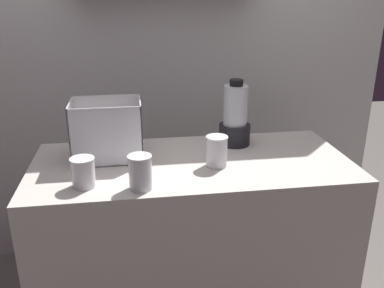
# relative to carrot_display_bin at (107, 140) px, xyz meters

# --- Properties ---
(counter) EXTENTS (1.40, 0.64, 0.90)m
(counter) POSITION_rel_carrot_display_bin_xyz_m (0.37, -0.10, -0.53)
(counter) COLOR beige
(counter) RESTS_ON ground_plane
(back_wall_unit) EXTENTS (2.60, 0.24, 2.50)m
(back_wall_unit) POSITION_rel_carrot_display_bin_xyz_m (0.36, 0.67, 0.28)
(back_wall_unit) COLOR silver
(back_wall_unit) RESTS_ON ground_plane
(carrot_display_bin) EXTENTS (0.30, 0.22, 0.26)m
(carrot_display_bin) POSITION_rel_carrot_display_bin_xyz_m (0.00, 0.00, 0.00)
(carrot_display_bin) COLOR white
(carrot_display_bin) RESTS_ON counter
(blender_pitcher) EXTENTS (0.15, 0.15, 0.32)m
(blender_pitcher) POSITION_rel_carrot_display_bin_xyz_m (0.60, 0.09, 0.05)
(blender_pitcher) COLOR black
(blender_pitcher) RESTS_ON counter
(juice_cup_beet_far_left) EXTENTS (0.09, 0.09, 0.12)m
(juice_cup_beet_far_left) POSITION_rel_carrot_display_bin_xyz_m (-0.08, -0.28, -0.03)
(juice_cup_beet_far_left) COLOR white
(juice_cup_beet_far_left) RESTS_ON counter
(juice_cup_orange_left) EXTENTS (0.09, 0.09, 0.13)m
(juice_cup_orange_left) POSITION_rel_carrot_display_bin_xyz_m (0.13, -0.34, -0.02)
(juice_cup_orange_left) COLOR white
(juice_cup_orange_left) RESTS_ON counter
(juice_cup_mango_middle) EXTENTS (0.09, 0.09, 0.13)m
(juice_cup_mango_middle) POSITION_rel_carrot_display_bin_xyz_m (0.46, -0.17, -0.02)
(juice_cup_mango_middle) COLOR white
(juice_cup_mango_middle) RESTS_ON counter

